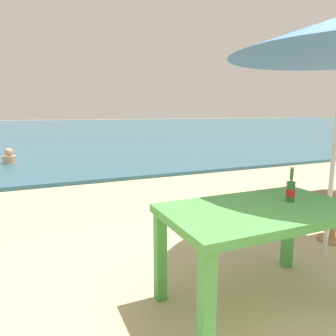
{
  "coord_description": "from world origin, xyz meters",
  "views": [
    {
      "loc": [
        -2.23,
        -1.18,
        1.43
      ],
      "look_at": [
        -0.38,
        3.0,
        0.6
      ],
      "focal_mm": 32.96,
      "sensor_mm": 36.0,
      "label": 1
    }
  ],
  "objects": [
    {
      "name": "picnic_table_green",
      "position": [
        -0.76,
        0.49,
        0.65
      ],
      "size": [
        1.4,
        0.8,
        0.76
      ],
      "color": "#4C9E47",
      "rests_on": "ground_plane"
    },
    {
      "name": "side_table_wood",
      "position": [
        0.8,
        1.07,
        0.35
      ],
      "size": [
        0.44,
        0.44,
        0.54
      ],
      "color": "#9E7A51",
      "rests_on": "ground_plane"
    },
    {
      "name": "swimmer_person",
      "position": [
        -2.82,
        7.98,
        0.24
      ],
      "size": [
        0.34,
        0.34,
        0.41
      ],
      "color": "tan",
      "rests_on": "sea_water"
    },
    {
      "name": "beer_bottle_amber",
      "position": [
        -0.46,
        0.52,
        0.85
      ],
      "size": [
        0.07,
        0.07,
        0.26
      ],
      "color": "#2D662D",
      "rests_on": "picnic_table_green"
    },
    {
      "name": "sea_water",
      "position": [
        0.0,
        30.0,
        0.04
      ],
      "size": [
        120.0,
        50.0,
        0.08
      ],
      "primitive_type": "cube",
      "color": "#2D6075",
      "rests_on": "ground_plane"
    }
  ]
}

